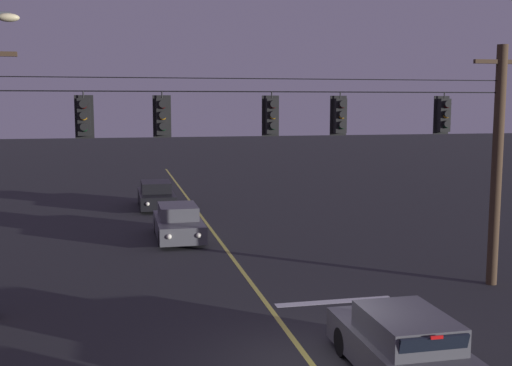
{
  "coord_description": "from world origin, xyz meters",
  "views": [
    {
      "loc": [
        -3.93,
        -12.03,
        5.55
      ],
      "look_at": [
        0.0,
        5.74,
        3.21
      ],
      "focal_mm": 44.08,
      "sensor_mm": 36.0,
      "label": 1
    }
  ],
  "objects_px": {
    "car_oncoming_trailing": "(156,196)",
    "traffic_light_centre": "(272,116)",
    "traffic_light_rightmost": "(444,115)",
    "car_waiting_near_lane": "(404,348)",
    "traffic_light_leftmost": "(84,117)",
    "traffic_light_left_inner": "(162,116)",
    "traffic_light_right_inner": "(340,116)",
    "car_oncoming_lead": "(178,223)"
  },
  "relations": [
    {
      "from": "traffic_light_leftmost",
      "to": "traffic_light_left_inner",
      "type": "height_order",
      "value": "same"
    },
    {
      "from": "car_oncoming_trailing",
      "to": "traffic_light_right_inner",
      "type": "bearing_deg",
      "value": -75.78
    },
    {
      "from": "traffic_light_leftmost",
      "to": "traffic_light_right_inner",
      "type": "distance_m",
      "value": 6.94
    },
    {
      "from": "traffic_light_right_inner",
      "to": "car_waiting_near_lane",
      "type": "bearing_deg",
      "value": -96.07
    },
    {
      "from": "traffic_light_right_inner",
      "to": "car_oncoming_trailing",
      "type": "height_order",
      "value": "traffic_light_right_inner"
    },
    {
      "from": "traffic_light_leftmost",
      "to": "car_waiting_near_lane",
      "type": "relative_size",
      "value": 0.28
    },
    {
      "from": "traffic_light_rightmost",
      "to": "car_waiting_near_lane",
      "type": "height_order",
      "value": "traffic_light_rightmost"
    },
    {
      "from": "car_waiting_near_lane",
      "to": "traffic_light_centre",
      "type": "bearing_deg",
      "value": 103.88
    },
    {
      "from": "traffic_light_leftmost",
      "to": "traffic_light_left_inner",
      "type": "distance_m",
      "value": 2.0
    },
    {
      "from": "traffic_light_leftmost",
      "to": "traffic_light_rightmost",
      "type": "relative_size",
      "value": 1.0
    },
    {
      "from": "traffic_light_rightmost",
      "to": "traffic_light_right_inner",
      "type": "bearing_deg",
      "value": 180.0
    },
    {
      "from": "traffic_light_centre",
      "to": "traffic_light_right_inner",
      "type": "height_order",
      "value": "same"
    },
    {
      "from": "car_oncoming_trailing",
      "to": "car_waiting_near_lane",
      "type": "bearing_deg",
      "value": -80.77
    },
    {
      "from": "traffic_light_rightmost",
      "to": "car_waiting_near_lane",
      "type": "xyz_separation_m",
      "value": [
        -3.78,
        -5.59,
        -4.54
      ]
    },
    {
      "from": "traffic_light_rightmost",
      "to": "car_waiting_near_lane",
      "type": "bearing_deg",
      "value": -124.1
    },
    {
      "from": "traffic_light_right_inner",
      "to": "traffic_light_leftmost",
      "type": "bearing_deg",
      "value": 180.0
    },
    {
      "from": "traffic_light_left_inner",
      "to": "car_oncoming_trailing",
      "type": "relative_size",
      "value": 0.28
    },
    {
      "from": "traffic_light_leftmost",
      "to": "car_oncoming_trailing",
      "type": "height_order",
      "value": "traffic_light_leftmost"
    },
    {
      "from": "car_waiting_near_lane",
      "to": "car_oncoming_lead",
      "type": "distance_m",
      "value": 14.56
    },
    {
      "from": "traffic_light_centre",
      "to": "car_oncoming_trailing",
      "type": "bearing_deg",
      "value": 97.63
    },
    {
      "from": "traffic_light_right_inner",
      "to": "traffic_light_rightmost",
      "type": "height_order",
      "value": "same"
    },
    {
      "from": "traffic_light_leftmost",
      "to": "car_oncoming_trailing",
      "type": "xyz_separation_m",
      "value": [
        2.75,
        16.52,
        -4.54
      ]
    },
    {
      "from": "traffic_light_centre",
      "to": "car_oncoming_lead",
      "type": "relative_size",
      "value": 0.28
    },
    {
      "from": "traffic_light_leftmost",
      "to": "traffic_light_left_inner",
      "type": "bearing_deg",
      "value": 0.0
    },
    {
      "from": "traffic_light_centre",
      "to": "car_waiting_near_lane",
      "type": "xyz_separation_m",
      "value": [
        1.38,
        -5.59,
        -4.54
      ]
    },
    {
      "from": "traffic_light_centre",
      "to": "car_oncoming_lead",
      "type": "distance_m",
      "value": 9.91
    },
    {
      "from": "traffic_light_centre",
      "to": "traffic_light_rightmost",
      "type": "xyz_separation_m",
      "value": [
        5.16,
        0.0,
        0.0
      ]
    },
    {
      "from": "car_waiting_near_lane",
      "to": "traffic_light_left_inner",
      "type": "bearing_deg",
      "value": 127.9
    },
    {
      "from": "traffic_light_rightmost",
      "to": "car_oncoming_trailing",
      "type": "distance_m",
      "value": 18.65
    },
    {
      "from": "traffic_light_left_inner",
      "to": "car_oncoming_lead",
      "type": "xyz_separation_m",
      "value": [
        1.17,
        8.63,
        -4.54
      ]
    },
    {
      "from": "car_oncoming_trailing",
      "to": "traffic_light_centre",
      "type": "bearing_deg",
      "value": -82.37
    },
    {
      "from": "traffic_light_left_inner",
      "to": "traffic_light_right_inner",
      "type": "xyz_separation_m",
      "value": [
        4.94,
        0.0,
        0.0
      ]
    },
    {
      "from": "traffic_light_left_inner",
      "to": "car_oncoming_trailing",
      "type": "distance_m",
      "value": 17.15
    },
    {
      "from": "traffic_light_leftmost",
      "to": "traffic_light_rightmost",
      "type": "xyz_separation_m",
      "value": [
        10.13,
        0.0,
        0.0
      ]
    },
    {
      "from": "traffic_light_centre",
      "to": "car_oncoming_lead",
      "type": "xyz_separation_m",
      "value": [
        -1.8,
        8.63,
        -4.54
      ]
    },
    {
      "from": "traffic_light_right_inner",
      "to": "car_oncoming_lead",
      "type": "bearing_deg",
      "value": 113.62
    },
    {
      "from": "traffic_light_leftmost",
      "to": "car_oncoming_trailing",
      "type": "relative_size",
      "value": 0.28
    },
    {
      "from": "traffic_light_right_inner",
      "to": "car_oncoming_lead",
      "type": "distance_m",
      "value": 10.45
    },
    {
      "from": "traffic_light_left_inner",
      "to": "traffic_light_centre",
      "type": "xyz_separation_m",
      "value": [
        2.97,
        0.0,
        0.0
      ]
    },
    {
      "from": "traffic_light_leftmost",
      "to": "traffic_light_right_inner",
      "type": "relative_size",
      "value": 1.0
    },
    {
      "from": "traffic_light_rightmost",
      "to": "car_oncoming_trailing",
      "type": "relative_size",
      "value": 0.28
    },
    {
      "from": "traffic_light_left_inner",
      "to": "traffic_light_centre",
      "type": "relative_size",
      "value": 1.0
    }
  ]
}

